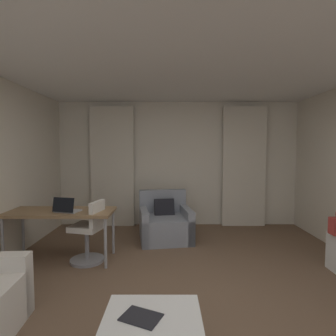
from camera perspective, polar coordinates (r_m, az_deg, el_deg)
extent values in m
plane|color=brown|center=(3.19, 4.27, -26.31)|extent=(12.00, 12.00, 0.00)
cube|color=beige|center=(5.79, 2.10, 0.87)|extent=(5.12, 0.06, 2.60)
cube|color=white|center=(2.94, 4.55, 24.28)|extent=(5.12, 6.12, 0.06)
cube|color=beige|center=(5.78, -11.61, 0.29)|extent=(0.90, 0.06, 2.50)
cube|color=beige|center=(5.88, 15.66, 0.28)|extent=(0.90, 0.06, 2.50)
cube|color=gray|center=(4.94, -0.58, -12.46)|extent=(1.00, 1.00, 0.43)
cube|color=gray|center=(5.20, -1.16, -6.85)|extent=(0.89, 0.27, 0.42)
cube|color=gray|center=(4.99, 3.82, -11.48)|extent=(0.25, 0.88, 0.57)
cube|color=gray|center=(4.88, -5.09, -11.81)|extent=(0.25, 0.88, 0.57)
cube|color=black|center=(4.99, -0.80, -8.57)|extent=(0.39, 0.25, 0.37)
cube|color=olive|center=(4.23, -21.56, -8.59)|extent=(1.49, 0.62, 0.04)
cylinder|color=#99999E|center=(4.84, -28.12, -11.67)|extent=(0.04, 0.04, 0.69)
cylinder|color=#99999E|center=(4.37, -11.42, -12.93)|extent=(0.04, 0.04, 0.69)
cylinder|color=#99999E|center=(4.40, -31.40, -13.31)|extent=(0.04, 0.04, 0.69)
cylinder|color=#99999E|center=(3.89, -12.99, -15.12)|extent=(0.04, 0.04, 0.69)
cylinder|color=gray|center=(4.21, -16.63, -15.34)|extent=(0.06, 0.06, 0.46)
cylinder|color=gray|center=(4.28, -16.58, -17.99)|extent=(0.48, 0.48, 0.04)
cube|color=silver|center=(4.13, -16.71, -11.79)|extent=(0.48, 0.48, 0.08)
cube|color=silver|center=(4.00, -14.64, -9.17)|extent=(0.14, 0.36, 0.34)
cube|color=#ADADB2|center=(4.13, -20.21, -8.46)|extent=(0.36, 0.29, 0.02)
cube|color=black|center=(4.02, -21.13, -7.23)|extent=(0.32, 0.13, 0.20)
cube|color=black|center=(2.27, -5.68, -28.68)|extent=(0.34, 0.30, 0.01)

